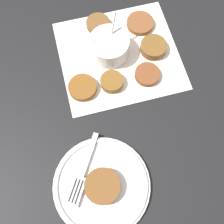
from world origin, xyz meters
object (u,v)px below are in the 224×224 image
Objects in this scene: sauce_bowl at (109,47)px; serving_plate at (102,185)px; fork at (81,176)px; fritter_on_plate at (102,186)px.

serving_plate is at bearing 83.30° from sauce_bowl.
fork is (0.04, -0.02, 0.01)m from serving_plate.
serving_plate is at bearing -56.68° from fritter_on_plate.
serving_plate is 0.02m from fritter_on_plate.
serving_plate is 2.78× the size of fritter_on_plate.
sauce_bowl is 0.34m from serving_plate.
fork is at bearing -29.15° from fritter_on_plate.
fritter_on_plate is at bearing 83.76° from sauce_bowl.
fork is (0.08, 0.32, -0.01)m from sauce_bowl.
serving_plate is (0.04, 0.34, -0.02)m from sauce_bowl.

